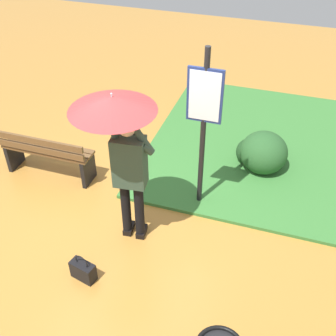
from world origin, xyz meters
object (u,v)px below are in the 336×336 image
at_px(person_with_umbrella, 120,134).
at_px(park_bench, 47,154).
at_px(handbag, 83,270).
at_px(info_sign_post, 204,114).

distance_m(person_with_umbrella, park_bench, 2.12).
bearing_deg(park_bench, handbag, 130.92).
xyz_separation_m(info_sign_post, handbag, (0.94, 1.71, -1.32)).
bearing_deg(park_bench, person_with_umbrella, 154.24).
bearing_deg(handbag, park_bench, -49.08).
xyz_separation_m(info_sign_post, park_bench, (2.33, 0.10, -1.04)).
bearing_deg(person_with_umbrella, park_bench, -25.76).
height_order(handbag, park_bench, park_bench).
relative_size(person_with_umbrella, handbag, 5.53).
distance_m(info_sign_post, park_bench, 2.56).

